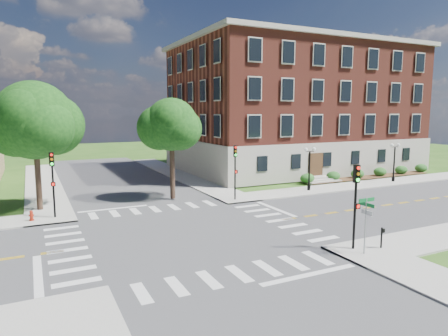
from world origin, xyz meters
name	(u,v)px	position (x,y,z in m)	size (l,w,h in m)	color
ground	(187,234)	(0.00, 0.00, 0.00)	(160.00, 160.00, 0.00)	#2A5016
road_ew	(187,234)	(0.00, 0.00, 0.01)	(90.00, 12.00, 0.01)	#3D3D3F
road_ns	(187,233)	(0.00, 0.00, 0.01)	(12.00, 90.00, 0.01)	#3D3D3F
sidewalk_ne	(264,179)	(15.38, 15.38, 0.06)	(34.00, 34.00, 0.12)	#9E9B93
crosswalk_east	(280,220)	(7.20, 0.00, 0.00)	(2.20, 10.20, 0.02)	silver
stop_bar_east	(275,209)	(8.80, 3.00, 0.00)	(0.40, 5.50, 0.00)	silver
main_building	(293,108)	(24.00, 21.99, 8.34)	(30.60, 22.40, 16.50)	#A69E92
shrub_row	(369,178)	(27.00, 10.80, 0.00)	(18.00, 2.00, 1.30)	#1A501C
tree_c	(34,120)	(-8.34, 10.73, 7.14)	(6.04, 6.04, 10.06)	black
tree_d	(172,125)	(2.48, 10.03, 6.67)	(4.63, 4.63, 8.90)	black
traffic_signal_se	(356,196)	(7.38, -7.14, 3.19)	(0.36, 0.41, 4.80)	black
traffic_signal_ne	(235,165)	(7.26, 7.13, 3.19)	(0.38, 0.46, 4.80)	black
traffic_signal_nw	(53,176)	(-7.42, 7.64, 3.19)	(0.37, 0.42, 4.80)	black
twin_lamp_west	(309,166)	(15.78, 7.68, 2.52)	(1.36, 0.36, 4.23)	black
twin_lamp_east	(394,160)	(27.39, 7.62, 2.52)	(1.36, 0.36, 4.23)	black
street_sign_pole	(366,215)	(7.33, -8.01, 2.31)	(1.10, 1.10, 3.10)	gray
push_button_post	(382,237)	(8.88, -7.77, 0.80)	(0.14, 0.21, 1.20)	black
fire_hydrant	(31,216)	(-8.98, 7.37, 0.46)	(0.35, 0.35, 0.75)	maroon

